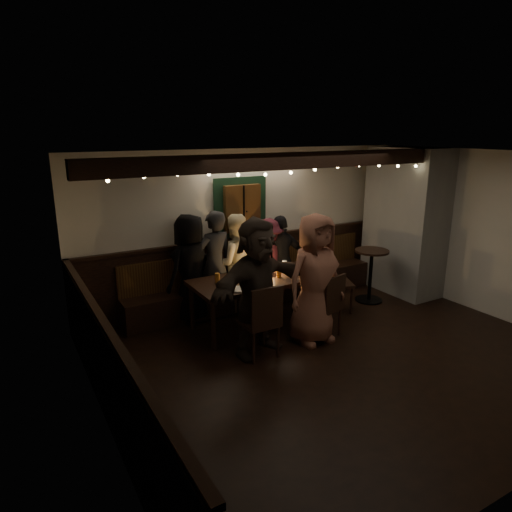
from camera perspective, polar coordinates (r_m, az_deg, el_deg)
room at (r=7.55m, az=10.29°, el=1.34°), size 6.02×5.01×2.62m
dining_table at (r=6.82m, az=0.84°, el=-3.22°), size 2.15×0.92×0.93m
chair_near_left at (r=5.90m, az=0.84°, el=-7.74°), size 0.45×0.45×1.00m
chair_near_right at (r=6.57m, az=9.08°, el=-5.76°), size 0.52×0.52×0.94m
chair_end at (r=7.52m, az=9.49°, el=-2.69°), size 0.59×0.59×1.01m
high_top at (r=8.08m, az=14.16°, el=-1.58°), size 0.57×0.57×0.91m
person_a at (r=7.07m, az=-8.19°, el=-1.51°), size 0.97×0.83×1.68m
person_b at (r=7.19m, az=-5.18°, el=-1.02°), size 0.67×0.48×1.70m
person_c at (r=7.40m, az=-2.68°, el=-0.86°), size 0.89×0.75×1.61m
person_d at (r=7.66m, az=1.37°, el=-0.77°), size 1.06×0.76×1.49m
person_e at (r=7.77m, az=3.15°, el=-0.44°), size 0.92×0.46×1.52m
person_f at (r=5.94m, az=0.16°, el=-3.86°), size 1.79×0.92×1.84m
person_g at (r=6.31m, az=7.35°, el=-2.88°), size 0.92×0.62×1.83m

